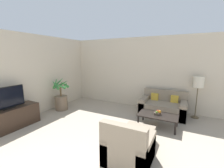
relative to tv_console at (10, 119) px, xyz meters
The scene contains 14 objects.
wall_back 4.82m from the tv_console, 48.77° to the left, with size 8.43×0.06×2.70m.
wall_left 1.26m from the tv_console, 120.27° to the left, with size 0.06×7.44×2.70m.
tv_console is the anchor object (origin of this frame).
television 0.59m from the tv_console, ahead, with size 0.18×0.89×0.59m.
potted_palm 1.79m from the tv_console, 86.99° to the left, with size 0.64×0.70×1.22m.
sofa_loveseat 4.67m from the tv_console, 40.17° to the left, with size 1.47×0.87×0.81m.
floor_lamp 5.64m from the tv_console, 35.43° to the left, with size 0.33×0.33×1.36m.
coffee_table 4.11m from the tv_console, 29.33° to the left, with size 1.07×0.61×0.36m.
fruit_bowl 4.11m from the tv_console, 29.82° to the left, with size 0.21×0.21×0.05m.
apple_red 4.12m from the tv_console, 30.50° to the left, with size 0.06×0.06×0.06m.
apple_green 4.08m from the tv_console, 29.41° to the left, with size 0.06×0.06×0.06m.
orange_fruit 4.16m from the tv_console, 29.49° to the left, with size 0.08×0.08×0.08m.
armchair 3.39m from the tv_console, ahead, with size 0.83×0.79×0.87m.
ottoman 3.50m from the tv_console, 17.32° to the left, with size 0.68×0.47×0.35m.
Camera 1 is at (1.17, 0.21, 1.97)m, focal length 24.00 mm.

